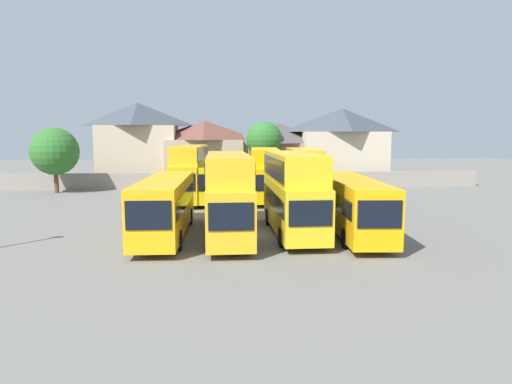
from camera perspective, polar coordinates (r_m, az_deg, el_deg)
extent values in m
plane|color=slate|center=(45.75, -1.43, -0.49)|extent=(140.00, 140.00, 0.00)
cube|color=gray|center=(52.56, -1.82, 1.48)|extent=(56.00, 0.50, 1.80)
cube|color=#F1B014|center=(27.94, -11.24, -1.56)|extent=(2.67, 11.58, 3.12)
cube|color=black|center=(22.23, -13.29, -2.85)|extent=(2.17, 0.12, 1.40)
cube|color=black|center=(27.88, -11.25, -0.80)|extent=(2.70, 10.66, 0.98)
cylinder|color=black|center=(24.56, -9.66, -5.96)|extent=(0.32, 1.11, 1.10)
cylinder|color=black|center=(24.91, -14.89, -5.91)|extent=(0.32, 1.11, 1.10)
cylinder|color=black|center=(31.54, -8.24, -3.02)|extent=(0.32, 1.11, 1.10)
cylinder|color=black|center=(31.81, -12.33, -3.03)|extent=(0.32, 1.11, 1.10)
cube|color=gold|center=(27.39, -3.49, -1.73)|extent=(2.57, 11.31, 3.00)
cube|color=black|center=(21.74, -3.13, -3.09)|extent=(2.17, 0.10, 1.35)
cube|color=black|center=(27.33, -3.50, -0.99)|extent=(2.60, 10.41, 0.94)
cube|color=gold|center=(27.41, -3.55, 3.09)|extent=(2.52, 10.75, 1.58)
cube|color=black|center=(27.41, -3.55, 3.09)|extent=(2.60, 10.19, 1.11)
cylinder|color=black|center=(24.26, -0.57, -6.02)|extent=(0.31, 1.10, 1.10)
cylinder|color=black|center=(24.20, -5.97, -6.10)|extent=(0.31, 1.10, 1.10)
cylinder|color=black|center=(31.10, -1.54, -3.10)|extent=(0.31, 1.10, 1.10)
cylinder|color=black|center=(31.05, -5.74, -3.14)|extent=(0.31, 1.10, 1.10)
cube|color=yellow|center=(28.01, 4.67, -1.62)|extent=(2.66, 10.14, 2.93)
cube|color=black|center=(23.04, 6.82, -2.66)|extent=(2.22, 0.11, 1.32)
cube|color=black|center=(27.96, 4.68, -0.91)|extent=(2.69, 9.33, 0.92)
cube|color=yellow|center=(28.00, 4.63, 3.13)|extent=(2.60, 9.63, 1.69)
cube|color=black|center=(28.00, 4.63, 3.13)|extent=(2.68, 9.13, 1.18)
cylinder|color=black|center=(25.46, 8.43, -5.47)|extent=(0.31, 1.10, 1.10)
cylinder|color=black|center=(25.02, 3.23, -5.62)|extent=(0.31, 1.10, 1.10)
cylinder|color=black|center=(31.46, 5.77, -3.01)|extent=(0.31, 1.10, 1.10)
cylinder|color=black|center=(31.11, 1.56, -3.09)|extent=(0.31, 1.10, 1.10)
cube|color=#F2AD0D|center=(28.64, 11.90, -1.43)|extent=(3.17, 11.92, 3.06)
cube|color=black|center=(22.92, 15.17, -2.71)|extent=(2.16, 0.21, 1.37)
cube|color=black|center=(28.59, 11.92, -0.70)|extent=(3.16, 10.98, 0.96)
cylinder|color=black|center=(25.69, 16.10, -5.56)|extent=(0.37, 1.12, 1.10)
cylinder|color=black|center=(25.13, 11.13, -5.70)|extent=(0.37, 1.12, 1.10)
cylinder|color=black|center=(32.62, 12.37, -2.78)|extent=(0.37, 1.12, 1.10)
cylinder|color=black|center=(32.18, 8.44, -2.82)|extent=(0.37, 1.12, 1.10)
cube|color=gold|center=(42.79, -8.22, 1.50)|extent=(3.02, 11.40, 3.13)
cube|color=black|center=(37.16, -9.25, 1.21)|extent=(2.16, 0.19, 1.41)
cube|color=black|center=(42.75, -8.23, 2.00)|extent=(3.01, 10.50, 0.99)
cube|color=gold|center=(42.90, -8.23, 4.67)|extent=(2.94, 10.83, 1.59)
cube|color=black|center=(42.90, -8.23, 4.67)|extent=(3.00, 10.27, 1.12)
cylinder|color=black|center=(39.37, -7.15, -0.98)|extent=(0.36, 1.11, 1.10)
cylinder|color=black|center=(39.66, -10.39, -0.99)|extent=(0.36, 1.11, 1.10)
cylinder|color=black|center=(46.28, -6.30, 0.24)|extent=(0.36, 1.11, 1.10)
cylinder|color=black|center=(46.53, -9.06, 0.23)|extent=(0.36, 1.11, 1.10)
cube|color=yellow|center=(42.76, -5.03, 1.48)|extent=(3.03, 11.45, 3.04)
cube|color=black|center=(37.06, -5.46, 1.17)|extent=(2.29, 0.17, 1.37)
cube|color=black|center=(42.73, -5.03, 1.96)|extent=(3.03, 10.54, 0.96)
cylinder|color=black|center=(39.38, -3.52, -0.94)|extent=(0.34, 1.11, 1.10)
cylinder|color=black|center=(39.51, -6.99, -0.95)|extent=(0.34, 1.11, 1.10)
cylinder|color=black|center=(46.36, -3.32, 0.28)|extent=(0.34, 1.11, 1.10)
cylinder|color=black|center=(46.47, -6.27, 0.27)|extent=(0.34, 1.11, 1.10)
cube|color=#EEB70A|center=(42.32, 1.08, 1.39)|extent=(3.20, 10.20, 2.95)
cube|color=black|center=(37.27, 1.26, 1.15)|extent=(2.19, 0.24, 1.33)
cube|color=black|center=(42.28, 1.08, 1.87)|extent=(3.18, 9.40, 0.93)
cube|color=#EEB70A|center=(42.40, 1.08, 4.43)|extent=(3.11, 9.69, 1.51)
cube|color=black|center=(42.40, 1.08, 4.43)|extent=(3.17, 9.20, 1.06)
cylinder|color=black|center=(39.43, 2.85, -0.92)|extent=(0.38, 1.12, 1.10)
cylinder|color=black|center=(39.37, -0.49, -0.93)|extent=(0.38, 1.12, 1.10)
cylinder|color=black|center=(45.59, 2.42, 0.17)|extent=(0.38, 1.12, 1.10)
cylinder|color=black|center=(45.54, -0.46, 0.17)|extent=(0.38, 1.12, 1.10)
cube|color=yellow|center=(43.33, 5.97, 1.49)|extent=(3.10, 10.33, 2.97)
cube|color=black|center=(38.24, 6.94, 1.27)|extent=(2.25, 0.20, 1.33)
cube|color=black|center=(43.30, 5.98, 1.96)|extent=(3.10, 9.52, 0.93)
cube|color=yellow|center=(43.42, 5.96, 4.42)|extent=(3.02, 9.82, 1.45)
cube|color=black|center=(43.42, 5.96, 4.42)|extent=(3.09, 9.32, 1.01)
cylinder|color=black|center=(40.54, 8.15, -0.77)|extent=(0.36, 1.11, 1.10)
cylinder|color=black|center=(40.22, 4.85, -0.78)|extent=(0.36, 1.11, 1.10)
cylinder|color=black|center=(46.74, 6.89, 0.30)|extent=(0.36, 1.11, 1.10)
cylinder|color=black|center=(46.47, 4.02, 0.29)|extent=(0.36, 1.11, 1.10)
cube|color=#C6B293|center=(59.12, -14.39, 4.52)|extent=(9.41, 6.29, 7.21)
pyramid|color=#3D424C|center=(59.13, -14.55, 9.38)|extent=(9.88, 6.60, 2.83)
cube|color=tan|center=(58.50, -6.37, 3.83)|extent=(9.38, 7.91, 5.48)
pyramid|color=brown|center=(58.40, -6.42, 7.67)|extent=(9.85, 8.30, 2.36)
cube|color=#9E7A60|center=(58.88, 2.50, 3.68)|extent=(10.71, 6.70, 5.07)
pyramid|color=#514C4C|center=(58.78, 2.52, 7.40)|extent=(11.25, 7.04, 2.56)
cube|color=beige|center=(59.61, 10.57, 4.28)|extent=(10.47, 6.83, 6.46)
pyramid|color=#3D424C|center=(59.57, 10.67, 8.81)|extent=(10.99, 7.17, 2.96)
cylinder|color=brown|center=(52.43, -23.65, 1.33)|extent=(0.47, 0.47, 2.64)
sphere|color=#2D6B28|center=(52.24, -23.81, 4.66)|extent=(4.93, 4.93, 4.93)
cylinder|color=brown|center=(55.15, 1.04, 2.90)|extent=(0.46, 0.46, 4.00)
sphere|color=#2D6B28|center=(55.00, 1.05, 6.55)|extent=(4.32, 4.32, 4.32)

